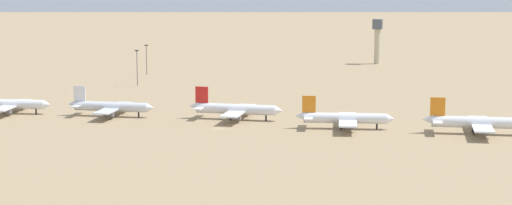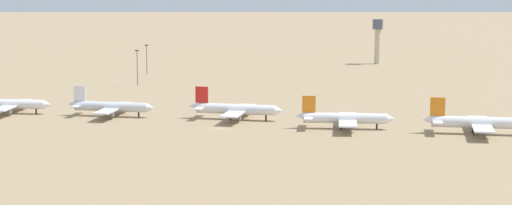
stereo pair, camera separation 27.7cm
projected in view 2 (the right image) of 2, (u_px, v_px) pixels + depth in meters
The scene contains 9 objects.
ground at pixel (220, 128), 305.79m from camera, with size 4000.00×4000.00×0.00m, color #9E8460.
parked_jet_navy_0 at pixel (8, 104), 335.33m from camera, with size 32.39×27.42×10.69m.
parked_jet_white_1 at pixel (110, 107), 328.77m from camera, with size 32.70×27.49×10.80m.
parked_jet_red_2 at pixel (235, 109), 322.09m from camera, with size 34.32×28.73×11.37m.
parked_jet_orange_3 at pixel (344, 118), 304.15m from camera, with size 33.25×28.29×11.00m.
parked_jet_orange_4 at pixel (477, 122), 294.72m from camera, with size 35.56×30.03×11.74m.
control_tower at pixel (378, 37), 495.13m from camera, with size 5.20×5.20×24.31m.
light_pole_west at pixel (137, 65), 408.81m from camera, with size 1.80×0.50×16.09m.
light_pole_mid at pixel (147, 57), 448.82m from camera, with size 1.80×0.50×14.76m.
Camera 2 is at (85.59, -288.67, 55.43)m, focal length 64.10 mm.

